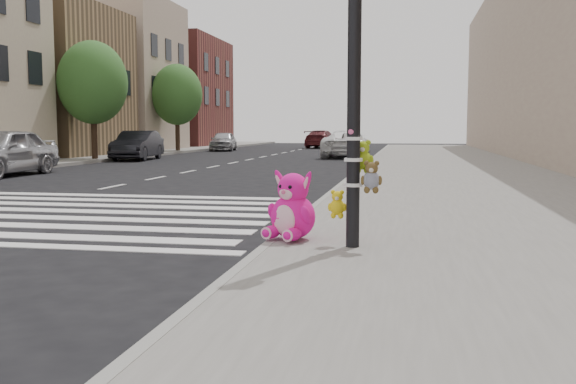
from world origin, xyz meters
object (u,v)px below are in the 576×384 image
(signal_pole, at_px, (356,107))
(car_white_near, at_px, (346,144))
(car_dark_far, at_px, (137,145))
(red_teddy, at_px, (296,229))
(car_silver_far, at_px, (1,152))
(pink_bunny, at_px, (292,211))

(signal_pole, distance_m, car_white_near, 26.46)
(signal_pole, bearing_deg, car_dark_far, 119.62)
(red_teddy, relative_size, car_white_near, 0.04)
(signal_pole, height_order, red_teddy, signal_pole)
(car_white_near, bearing_deg, signal_pole, 93.78)
(red_teddy, bearing_deg, car_white_near, 105.40)
(red_teddy, xyz_separation_m, car_white_near, (-1.80, 25.72, 0.47))
(car_silver_far, bearing_deg, red_teddy, -42.98)
(pink_bunny, distance_m, car_dark_far, 24.41)
(car_silver_far, xyz_separation_m, car_white_near, (9.80, 15.18, -0.08))
(red_teddy, relative_size, car_dark_far, 0.05)
(pink_bunny, relative_size, car_dark_far, 0.21)
(car_dark_far, height_order, car_white_near, car_dark_far)
(car_dark_far, bearing_deg, red_teddy, -68.23)
(pink_bunny, height_order, red_teddy, pink_bunny)
(red_teddy, height_order, car_dark_far, car_dark_far)
(signal_pole, relative_size, pink_bunny, 4.41)
(pink_bunny, distance_m, red_teddy, 0.35)
(red_teddy, bearing_deg, car_silver_far, 149.14)
(pink_bunny, bearing_deg, car_silver_far, 161.38)
(pink_bunny, bearing_deg, signal_pole, 0.88)
(pink_bunny, bearing_deg, red_teddy, 111.36)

